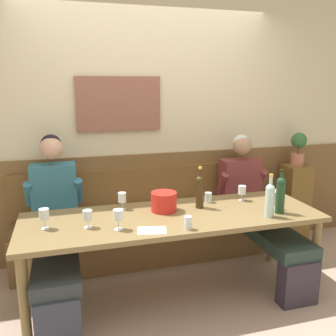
{
  "coord_description": "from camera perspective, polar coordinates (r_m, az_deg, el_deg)",
  "views": [
    {
      "loc": [
        -0.82,
        -2.58,
        1.78
      ],
      "look_at": [
        0.05,
        0.44,
        1.05
      ],
      "focal_mm": 39.17,
      "sensor_mm": 36.0,
      "label": 1
    }
  ],
  "objects": [
    {
      "name": "wood_wainscot_panel",
      "position": [
        3.91,
        -3.07,
        -5.52
      ],
      "size": [
        6.8,
        0.03,
        1.07
      ],
      "primitive_type": "cube",
      "color": "brown",
      "rests_on": "ground"
    },
    {
      "name": "wine_glass_center_rear",
      "position": [
        3.15,
        -7.15,
        -4.7
      ],
      "size": [
        0.07,
        0.07,
        0.15
      ],
      "color": "silver",
      "rests_on": "dining_table"
    },
    {
      "name": "corner_pedestal",
      "position": [
        4.45,
        18.99,
        -5.17
      ],
      "size": [
        0.28,
        0.28,
        0.88
      ],
      "primitive_type": "cube",
      "color": "brown",
      "rests_on": "ground"
    },
    {
      "name": "wine_bottle_green_tall",
      "position": [
        3.05,
        15.55,
        -4.66
      ],
      "size": [
        0.07,
        0.07,
        0.36
      ],
      "color": "#AECBC8",
      "rests_on": "dining_table"
    },
    {
      "name": "person_left_seat",
      "position": [
        3.7,
        13.63,
        -5.93
      ],
      "size": [
        0.52,
        1.26,
        1.26
      ],
      "color": "#312935",
      "rests_on": "ground"
    },
    {
      "name": "potted_plant",
      "position": [
        4.3,
        19.62,
        3.06
      ],
      "size": [
        0.17,
        0.17,
        0.37
      ],
      "color": "#B0634F",
      "rests_on": "corner_pedestal"
    },
    {
      "name": "water_tumbler_center",
      "position": [
        3.34,
        6.28,
        -4.57
      ],
      "size": [
        0.06,
        0.06,
        0.09
      ],
      "primitive_type": "cylinder",
      "color": "silver",
      "rests_on": "dining_table"
    },
    {
      "name": "water_tumbler_right",
      "position": [
        2.73,
        3.13,
        -8.51
      ],
      "size": [
        0.06,
        0.06,
        0.1
      ],
      "primitive_type": "cylinder",
      "color": "silver",
      "rests_on": "dining_table"
    },
    {
      "name": "room_wall_back",
      "position": [
        3.78,
        -3.46,
        7.29
      ],
      "size": [
        6.8,
        0.12,
        2.8
      ],
      "color": "beige",
      "rests_on": "ground"
    },
    {
      "name": "wine_bottle_amber_mid",
      "position": [
        3.15,
        17.1,
        -3.87
      ],
      "size": [
        0.07,
        0.07,
        0.37
      ],
      "color": "#1D3D23",
      "rests_on": "dining_table"
    },
    {
      "name": "wall_bench",
      "position": [
        3.81,
        -2.3,
        -10.12
      ],
      "size": [
        2.74,
        0.42,
        0.94
      ],
      "color": "brown",
      "rests_on": "ground"
    },
    {
      "name": "wine_glass_left_end",
      "position": [
        2.72,
        -7.75,
        -7.34
      ],
      "size": [
        0.08,
        0.08,
        0.15
      ],
      "color": "silver",
      "rests_on": "dining_table"
    },
    {
      "name": "wine_bottle_clear_water",
      "position": [
        3.16,
        4.97,
        -3.49
      ],
      "size": [
        0.07,
        0.07,
        0.36
      ],
      "color": "#3C2B13",
      "rests_on": "dining_table"
    },
    {
      "name": "wine_glass_right_end",
      "position": [
        3.4,
        15.93,
        -3.91
      ],
      "size": [
        0.08,
        0.08,
        0.13
      ],
      "color": "silver",
      "rests_on": "dining_table"
    },
    {
      "name": "ice_bucket",
      "position": [
        3.09,
        -0.65,
        -5.25
      ],
      "size": [
        0.22,
        0.22,
        0.16
      ],
      "primitive_type": "cylinder",
      "color": "red",
      "rests_on": "dining_table"
    },
    {
      "name": "wine_glass_mid_left",
      "position": [
        2.8,
        -12.41,
        -7.3
      ],
      "size": [
        0.07,
        0.07,
        0.14
      ],
      "color": "silver",
      "rests_on": "dining_table"
    },
    {
      "name": "tasting_sheet_left_guest",
      "position": [
        2.72,
        -2.51,
        -9.67
      ],
      "size": [
        0.24,
        0.19,
        0.0
      ],
      "primitive_type": "cube",
      "rotation": [
        0.0,
        0.0,
        -0.21
      ],
      "color": "white",
      "rests_on": "dining_table"
    },
    {
      "name": "ground_plane",
      "position": [
        3.25,
        1.47,
        -20.42
      ],
      "size": [
        6.8,
        6.8,
        0.02
      ],
      "primitive_type": "cube",
      "color": "tan",
      "rests_on": "ground"
    },
    {
      "name": "wine_glass_mid_right",
      "position": [
        3.42,
        11.44,
        -3.41
      ],
      "size": [
        0.07,
        0.07,
        0.14
      ],
      "color": "silver",
      "rests_on": "dining_table"
    },
    {
      "name": "dining_table",
      "position": [
        3.05,
        0.8,
        -8.61
      ],
      "size": [
        2.44,
        0.81,
        0.73
      ],
      "color": "brown",
      "rests_on": "ground"
    },
    {
      "name": "wine_glass_center_front",
      "position": [
        2.86,
        -18.72,
        -6.95
      ],
      "size": [
        0.07,
        0.07,
        0.16
      ],
      "color": "silver",
      "rests_on": "dining_table"
    },
    {
      "name": "wine_glass_by_bottle",
      "position": [
        3.26,
        16.16,
        -4.4
      ],
      "size": [
        0.06,
        0.06,
        0.15
      ],
      "color": "silver",
      "rests_on": "dining_table"
    },
    {
      "name": "person_center_right_seat",
      "position": [
        3.26,
        -17.17,
        -7.96
      ],
      "size": [
        0.51,
        1.26,
        1.34
      ],
      "color": "#2F3441",
      "rests_on": "ground"
    }
  ]
}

